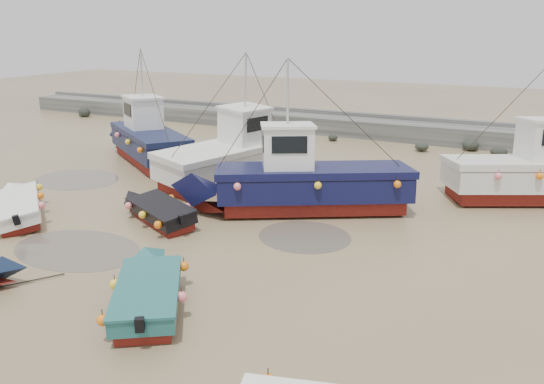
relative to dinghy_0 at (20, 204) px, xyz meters
The scene contains 14 objects.
ground 7.46m from the dinghy_0, ahead, with size 120.00×120.00×0.00m, color #958359.
seawall 23.28m from the dinghy_0, 71.25° to the left, with size 60.00×4.92×1.50m.
puddle_a 4.88m from the dinghy_0, 18.78° to the right, with size 4.90×4.90×0.01m, color #5B5348.
puddle_b 11.70m from the dinghy_0, 14.83° to the left, with size 3.47×3.47×0.01m, color #5B5348.
puddle_c 5.46m from the dinghy_0, 112.05° to the left, with size 4.43×4.43×0.01m, color #5B5348.
puddle_d 14.71m from the dinghy_0, 47.04° to the left, with size 5.78×5.78×0.01m, color #5B5348.
dinghy_0 is the anchor object (origin of this frame).
dinghy_2 9.99m from the dinghy_0, 20.90° to the right, with size 3.87×5.34×1.43m.
dinghy_4 5.79m from the dinghy_0, 20.03° to the left, with size 5.33×3.23×1.43m.
cabin_boat_0 9.94m from the dinghy_0, 97.96° to the left, with size 9.26×6.91×6.22m.
cabin_boat_1 10.23m from the dinghy_0, 59.23° to the left, with size 5.12×10.73×6.22m.
cabin_boat_2 11.40m from the dinghy_0, 29.31° to the left, with size 10.56×6.93×6.22m.
cabin_boat_3 22.09m from the dinghy_0, 31.01° to the left, with size 9.34×5.83×6.22m.
person 7.92m from the dinghy_0, 79.06° to the left, with size 0.59×0.39×1.62m, color #18223C.
Camera 1 is at (10.68, -14.00, 7.46)m, focal length 35.00 mm.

